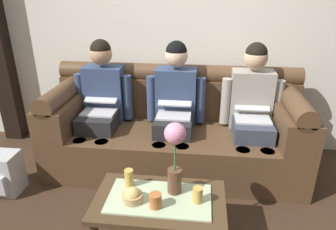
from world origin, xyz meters
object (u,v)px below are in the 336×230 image
person_right (252,106)px  backpack_left (2,173)px  person_middle (175,103)px  cup_near_left (155,200)px  cup_near_right (198,195)px  couch (175,131)px  cup_far_center (129,178)px  snack_bowl (133,196)px  flower_vase (175,152)px  coffee_table (159,206)px  person_left (102,100)px

person_right → backpack_left: person_right is taller
person_middle → backpack_left: bearing=-156.7°
cup_near_left → cup_near_right: 0.27m
couch → person_middle: size_ratio=1.94×
backpack_left → cup_far_center: bearing=-15.4°
person_right → cup_far_center: (-0.93, -0.96, -0.19)m
snack_bowl → backpack_left: snack_bowl is taller
couch → cup_far_center: bearing=-103.1°
cup_near_right → flower_vase: bearing=151.0°
coffee_table → cup_near_right: cup_near_right is taller
couch → backpack_left: size_ratio=6.39×
person_middle → cup_near_left: size_ratio=12.90×
couch → cup_near_left: (-0.01, -1.15, 0.08)m
coffee_table → cup_far_center: size_ratio=6.86×
flower_vase → cup_far_center: (-0.32, 0.03, -0.24)m
couch → cup_far_center: (-0.22, -0.96, 0.10)m
cup_near_left → coffee_table: bearing=82.8°
backpack_left → snack_bowl: bearing=-21.1°
person_right → snack_bowl: bearing=-128.1°
person_middle → cup_far_center: bearing=-103.2°
cup_near_left → cup_far_center: 0.29m
person_left → cup_near_right: 1.45m
person_left → person_right: size_ratio=1.00×
person_middle → cup_far_center: size_ratio=9.72×
cup_near_right → person_left: bearing=131.8°
person_middle → cup_far_center: 1.00m
person_left → coffee_table: (0.71, -1.06, -0.32)m
coffee_table → flower_vase: size_ratio=1.71×
snack_bowl → person_right: bearing=51.9°
flower_vase → cup_near_left: 0.32m
person_left → snack_bowl: 1.26m
person_right → cup_far_center: 1.35m
flower_vase → snack_bowl: bearing=-153.7°
coffee_table → snack_bowl: (-0.16, -0.05, 0.10)m
couch → cup_far_center: size_ratio=18.86×
cup_near_right → backpack_left: 1.77m
couch → coffee_table: bearing=-90.0°
backpack_left → person_right: bearing=16.1°
person_left → person_middle: same height
person_right → snack_bowl: size_ratio=9.28×
person_left → person_right: same height
person_right → backpack_left: bearing=-163.9°
person_right → flower_vase: (-0.62, -0.98, 0.05)m
flower_vase → cup_near_right: (0.16, -0.09, -0.25)m
backpack_left → coffee_table: bearing=-17.1°
person_right → cup_far_center: bearing=-134.2°
cup_near_right → backpack_left: bearing=165.1°
flower_vase → cup_far_center: 0.40m
person_left → person_right: bearing=0.0°
person_left → cup_near_left: person_left is taller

